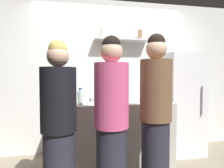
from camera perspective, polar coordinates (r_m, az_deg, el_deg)
name	(u,v)px	position (r m, az deg, el deg)	size (l,w,h in m)	color
back_wall_assembly	(110,75)	(3.59, -0.68, 2.42)	(4.80, 0.32, 2.60)	white
refrigerator	(180,103)	(3.65, 18.68, -5.11)	(0.61, 0.68, 1.67)	white
counter	(112,135)	(2.96, 0.00, -14.00)	(1.61, 0.69, 0.94)	#B7B2A8
baking_pan	(102,99)	(3.00, -2.85, -4.17)	(0.34, 0.24, 0.05)	gray
utensil_holder	(164,98)	(2.91, 14.47, -3.69)	(0.09, 0.09, 0.22)	#B2B2B7
wine_bottle_pale_glass	(151,92)	(2.93, 10.81, -2.26)	(0.08, 0.08, 0.35)	#B2BFB2
wine_bottle_dark_glass	(66,95)	(2.69, -12.79, -2.89)	(0.08, 0.08, 0.34)	black
water_bottle_plastic	(81,97)	(2.61, -8.83, -3.74)	(0.08, 0.08, 0.21)	silver
person_pink_top	(111,123)	(2.03, -0.16, -10.87)	(0.34, 0.34, 1.69)	#262633
person_brown_jacket	(156,116)	(2.25, 12.15, -8.77)	(0.34, 0.34, 1.75)	#262633
person_blonde	(59,127)	(2.05, -14.72, -11.71)	(0.34, 0.34, 1.64)	#262633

